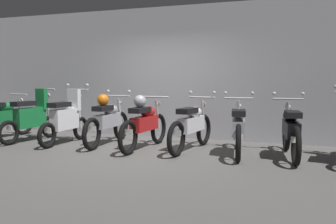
# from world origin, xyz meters

# --- Properties ---
(ground_plane) EXTENTS (80.00, 80.00, 0.00)m
(ground_plane) POSITION_xyz_m (0.00, 0.00, 0.00)
(ground_plane) COLOR #565451
(back_wall) EXTENTS (16.00, 0.30, 3.08)m
(back_wall) POSITION_xyz_m (0.00, 2.11, 1.54)
(back_wall) COLOR #ADADB2
(back_wall) RESTS_ON ground
(motorbike_slot_0) EXTENTS (0.56, 1.95, 1.03)m
(motorbike_slot_0) POSITION_xyz_m (-3.68, 0.50, 0.49)
(motorbike_slot_0) COLOR black
(motorbike_slot_0) RESTS_ON ground
(motorbike_slot_1) EXTENTS (0.56, 1.67, 1.18)m
(motorbike_slot_1) POSITION_xyz_m (-2.75, 0.44, 0.52)
(motorbike_slot_1) COLOR black
(motorbike_slot_1) RESTS_ON ground
(motorbike_slot_2) EXTENTS (0.59, 1.68, 1.29)m
(motorbike_slot_2) POSITION_xyz_m (-1.84, 0.44, 0.53)
(motorbike_slot_2) COLOR black
(motorbike_slot_2) RESTS_ON ground
(motorbike_slot_3) EXTENTS (0.59, 1.95, 1.15)m
(motorbike_slot_3) POSITION_xyz_m (-0.92, 0.61, 0.53)
(motorbike_slot_3) COLOR black
(motorbike_slot_3) RESTS_ON ground
(motorbike_slot_4) EXTENTS (0.56, 1.95, 1.08)m
(motorbike_slot_4) POSITION_xyz_m (0.00, 0.45, 0.53)
(motorbike_slot_4) COLOR black
(motorbike_slot_4) RESTS_ON ground
(motorbike_slot_5) EXTENTS (0.58, 1.94, 1.15)m
(motorbike_slot_5) POSITION_xyz_m (0.92, 0.63, 0.49)
(motorbike_slot_5) COLOR black
(motorbike_slot_5) RESTS_ON ground
(motorbike_slot_6) EXTENTS (0.58, 1.94, 1.15)m
(motorbike_slot_6) POSITION_xyz_m (1.84, 0.56, 0.49)
(motorbike_slot_6) COLOR black
(motorbike_slot_6) RESTS_ON ground
(motorbike_slot_7) EXTENTS (0.58, 1.94, 1.15)m
(motorbike_slot_7) POSITION_xyz_m (2.76, 0.59, 0.49)
(motorbike_slot_7) COLOR black
(motorbike_slot_7) RESTS_ON ground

